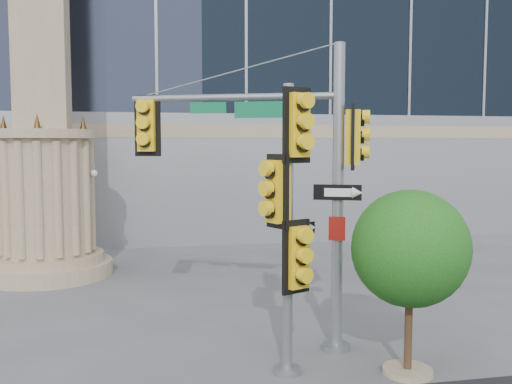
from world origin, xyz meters
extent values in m
plane|color=#545456|center=(0.00, 0.00, 0.00)|extent=(120.00, 120.00, 0.00)
cylinder|color=#9D856A|center=(-6.00, 9.00, 0.25)|extent=(4.40, 4.40, 0.50)
cylinder|color=#9D856A|center=(-6.00, 9.00, 0.65)|extent=(3.80, 3.80, 0.30)
cylinder|color=#9D856A|center=(-6.00, 9.00, 2.80)|extent=(3.00, 3.00, 4.00)
cylinder|color=#9D856A|center=(-6.00, 9.00, 4.95)|extent=(3.50, 3.50, 0.30)
cone|color=#472D14|center=(-4.70, 9.00, 5.35)|extent=(0.24, 0.24, 0.50)
cone|color=#472D14|center=(-7.30, 9.00, 5.35)|extent=(0.24, 0.24, 0.50)
cylinder|color=slate|center=(1.45, 0.07, 0.07)|extent=(0.63, 0.63, 0.14)
cylinder|color=slate|center=(1.45, 0.07, 3.38)|extent=(0.25, 0.25, 6.76)
cylinder|color=slate|center=(-0.73, 1.00, 5.64)|extent=(4.42, 2.00, 0.16)
cube|color=#0C6B41|center=(-0.01, 0.67, 5.35)|extent=(1.37, 0.62, 0.36)
cube|color=yellow|center=(-2.59, 1.79, 5.02)|extent=(0.69, 0.53, 1.41)
cube|color=yellow|center=(1.74, -0.05, 4.73)|extent=(0.53, 0.69, 1.41)
cube|color=black|center=(1.39, -0.08, 3.55)|extent=(0.97, 0.44, 0.34)
cube|color=maroon|center=(1.39, -0.08, 2.76)|extent=(0.35, 0.17, 0.52)
cylinder|color=slate|center=(0.04, -1.00, 0.07)|extent=(0.55, 0.55, 0.14)
cylinder|color=slate|center=(0.04, -1.00, 2.87)|extent=(0.21, 0.21, 5.75)
cube|color=yellow|center=(0.14, -1.23, 4.94)|extent=(0.71, 0.55, 1.44)
cube|color=yellow|center=(-0.19, -1.10, 3.68)|extent=(0.55, 0.71, 1.44)
cube|color=yellow|center=(0.14, -1.23, 2.41)|extent=(0.71, 0.55, 1.44)
cube|color=black|center=(0.29, -1.04, 2.93)|extent=(0.67, 0.32, 0.23)
cylinder|color=#9D856A|center=(2.41, -1.49, 0.06)|extent=(1.00, 1.00, 0.11)
cylinder|color=#382314|center=(2.41, -1.49, 1.00)|extent=(0.15, 0.15, 1.99)
sphere|color=#1B4F12|center=(2.41, -1.49, 2.54)|extent=(2.32, 2.32, 2.32)
sphere|color=#1B4F12|center=(2.90, -1.21, 2.21)|extent=(1.44, 1.44, 1.44)
sphere|color=#1B4F12|center=(2.02, -1.76, 2.27)|extent=(1.22, 1.22, 1.22)
camera|label=1|loc=(-2.78, -11.74, 4.57)|focal=40.00mm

